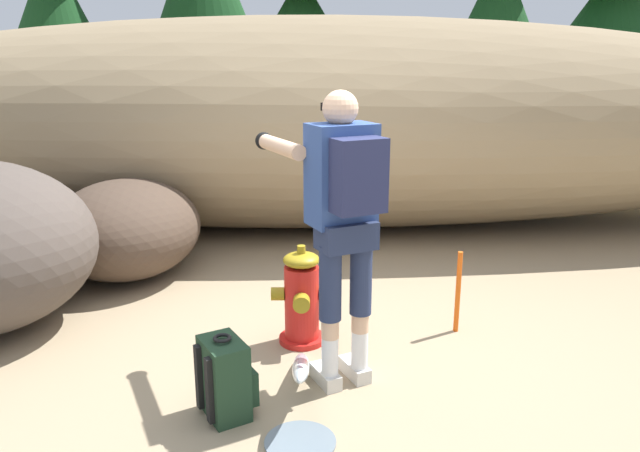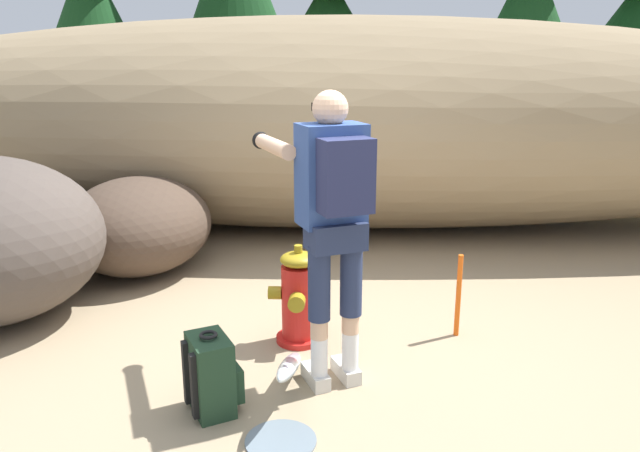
# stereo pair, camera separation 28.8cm
# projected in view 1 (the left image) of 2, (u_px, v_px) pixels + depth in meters

# --- Properties ---
(ground_plane) EXTENTS (56.00, 56.00, 0.04)m
(ground_plane) POSITION_uv_depth(u_px,v_px,m) (322.00, 362.00, 4.00)
(ground_plane) COLOR #998466
(dirt_embankment) EXTENTS (13.30, 3.20, 2.35)m
(dirt_embankment) POSITION_uv_depth(u_px,v_px,m) (315.00, 123.00, 7.01)
(dirt_embankment) COLOR #897556
(dirt_embankment) RESTS_ON ground_plane
(fire_hydrant) EXTENTS (0.42, 0.37, 0.70)m
(fire_hydrant) POSITION_uv_depth(u_px,v_px,m) (302.00, 299.00, 4.16)
(fire_hydrant) COLOR red
(fire_hydrant) RESTS_ON ground_plane
(hydrant_water_jet) EXTENTS (0.37, 1.20, 0.47)m
(hydrant_water_jet) POSITION_uv_depth(u_px,v_px,m) (301.00, 376.00, 3.50)
(hydrant_water_jet) COLOR silver
(hydrant_water_jet) RESTS_ON ground_plane
(utility_worker) EXTENTS (0.76, 1.04, 1.74)m
(utility_worker) POSITION_uv_depth(u_px,v_px,m) (341.00, 204.00, 3.45)
(utility_worker) COLOR beige
(utility_worker) RESTS_ON ground_plane
(spare_backpack) EXTENTS (0.36, 0.36, 0.47)m
(spare_backpack) POSITION_uv_depth(u_px,v_px,m) (225.00, 379.00, 3.33)
(spare_backpack) COLOR #1E3823
(spare_backpack) RESTS_ON ground_plane
(boulder_mid) EXTENTS (1.31, 1.50, 0.87)m
(boulder_mid) POSITION_uv_depth(u_px,v_px,m) (127.00, 228.00, 5.44)
(boulder_mid) COLOR #48382C
(boulder_mid) RESTS_ON ground_plane
(boulder_small) EXTENTS (1.48, 1.51, 0.74)m
(boulder_small) POSITION_uv_depth(u_px,v_px,m) (24.00, 230.00, 5.63)
(boulder_small) COLOR #463B2F
(boulder_small) RESTS_ON ground_plane
(pine_tree_center) EXTENTS (2.59, 2.59, 4.68)m
(pine_tree_center) POSITION_uv_depth(u_px,v_px,m) (301.00, 14.00, 10.46)
(pine_tree_center) COLOR #47331E
(pine_tree_center) RESTS_ON ground_plane
(pine_tree_far_right) EXTENTS (2.91, 2.91, 5.01)m
(pine_tree_far_right) POSITION_uv_depth(u_px,v_px,m) (613.00, 4.00, 10.66)
(pine_tree_far_right) COLOR #47331E
(pine_tree_far_right) RESTS_ON ground_plane
(survey_stake) EXTENTS (0.04, 0.04, 0.60)m
(survey_stake) POSITION_uv_depth(u_px,v_px,m) (458.00, 292.00, 4.33)
(survey_stake) COLOR #E55914
(survey_stake) RESTS_ON ground_plane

